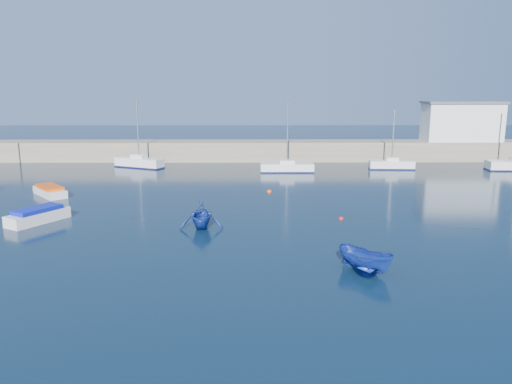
{
  "coord_description": "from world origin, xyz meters",
  "views": [
    {
      "loc": [
        1.61,
        -21.46,
        9.73
      ],
      "look_at": [
        1.96,
        17.21,
        1.6
      ],
      "focal_mm": 35.0,
      "sensor_mm": 36.0,
      "label": 1
    }
  ],
  "objects_px": {
    "motorboat_1": "(38,215)",
    "motorboat_2": "(50,191)",
    "sailboat_7": "(392,164)",
    "dinghy_center": "(365,265)",
    "sailboat_5": "(139,162)",
    "sailboat_6": "(287,167)",
    "dinghy_left": "(201,215)",
    "harbor_office": "(462,122)",
    "dinghy_right": "(365,260)"
  },
  "relations": [
    {
      "from": "sailboat_7",
      "to": "dinghy_right",
      "type": "relative_size",
      "value": 2.14
    },
    {
      "from": "harbor_office",
      "to": "dinghy_left",
      "type": "bearing_deg",
      "value": -133.7
    },
    {
      "from": "motorboat_1",
      "to": "dinghy_left",
      "type": "bearing_deg",
      "value": 23.62
    },
    {
      "from": "motorboat_1",
      "to": "motorboat_2",
      "type": "xyz_separation_m",
      "value": [
        -2.79,
        9.25,
        -0.08
      ]
    },
    {
      "from": "motorboat_1",
      "to": "motorboat_2",
      "type": "height_order",
      "value": "motorboat_1"
    },
    {
      "from": "harbor_office",
      "to": "sailboat_7",
      "type": "xyz_separation_m",
      "value": [
        -11.41,
        -7.83,
        -4.51
      ]
    },
    {
      "from": "sailboat_7",
      "to": "motorboat_1",
      "type": "height_order",
      "value": "sailboat_7"
    },
    {
      "from": "sailboat_6",
      "to": "dinghy_left",
      "type": "relative_size",
      "value": 2.32
    },
    {
      "from": "dinghy_right",
      "to": "harbor_office",
      "type": "bearing_deg",
      "value": 18.86
    },
    {
      "from": "sailboat_5",
      "to": "motorboat_1",
      "type": "relative_size",
      "value": 1.77
    },
    {
      "from": "dinghy_center",
      "to": "dinghy_left",
      "type": "xyz_separation_m",
      "value": [
        -9.67,
        8.55,
        0.59
      ]
    },
    {
      "from": "harbor_office",
      "to": "sailboat_6",
      "type": "relative_size",
      "value": 1.23
    },
    {
      "from": "dinghy_left",
      "to": "sailboat_5",
      "type": "bearing_deg",
      "value": 107.8
    },
    {
      "from": "sailboat_7",
      "to": "motorboat_1",
      "type": "relative_size",
      "value": 1.51
    },
    {
      "from": "sailboat_7",
      "to": "sailboat_5",
      "type": "bearing_deg",
      "value": 90.14
    },
    {
      "from": "sailboat_6",
      "to": "dinghy_left",
      "type": "bearing_deg",
      "value": 161.92
    },
    {
      "from": "harbor_office",
      "to": "sailboat_5",
      "type": "relative_size",
      "value": 1.19
    },
    {
      "from": "sailboat_5",
      "to": "sailboat_7",
      "type": "bearing_deg",
      "value": -68.38
    },
    {
      "from": "sailboat_5",
      "to": "motorboat_1",
      "type": "height_order",
      "value": "sailboat_5"
    },
    {
      "from": "motorboat_2",
      "to": "dinghy_left",
      "type": "relative_size",
      "value": 1.28
    },
    {
      "from": "harbor_office",
      "to": "dinghy_left",
      "type": "height_order",
      "value": "harbor_office"
    },
    {
      "from": "sailboat_5",
      "to": "motorboat_1",
      "type": "bearing_deg",
      "value": -159.24
    },
    {
      "from": "sailboat_5",
      "to": "dinghy_left",
      "type": "xyz_separation_m",
      "value": [
        10.37,
        -27.27,
        0.28
      ]
    },
    {
      "from": "motorboat_2",
      "to": "sailboat_5",
      "type": "bearing_deg",
      "value": 33.95
    },
    {
      "from": "motorboat_1",
      "to": "dinghy_right",
      "type": "xyz_separation_m",
      "value": [
        21.83,
        -10.18,
        0.12
      ]
    },
    {
      "from": "sailboat_5",
      "to": "sailboat_6",
      "type": "bearing_deg",
      "value": -76.67
    },
    {
      "from": "sailboat_7",
      "to": "sailboat_6",
      "type": "bearing_deg",
      "value": 101.96
    },
    {
      "from": "harbor_office",
      "to": "sailboat_5",
      "type": "bearing_deg",
      "value": -171.73
    },
    {
      "from": "sailboat_5",
      "to": "sailboat_6",
      "type": "distance_m",
      "value": 18.45
    },
    {
      "from": "sailboat_5",
      "to": "sailboat_7",
      "type": "distance_m",
      "value": 30.95
    },
    {
      "from": "dinghy_center",
      "to": "dinghy_right",
      "type": "bearing_deg",
      "value": -86.84
    },
    {
      "from": "motorboat_2",
      "to": "dinghy_right",
      "type": "relative_size",
      "value": 1.34
    },
    {
      "from": "sailboat_5",
      "to": "motorboat_2",
      "type": "distance_m",
      "value": 17.08
    },
    {
      "from": "dinghy_center",
      "to": "sailboat_5",
      "type": "bearing_deg",
      "value": 123.13
    },
    {
      "from": "sailboat_5",
      "to": "dinghy_center",
      "type": "relative_size",
      "value": 2.61
    },
    {
      "from": "motorboat_1",
      "to": "dinghy_right",
      "type": "height_order",
      "value": "dinghy_right"
    },
    {
      "from": "harbor_office",
      "to": "sailboat_7",
      "type": "distance_m",
      "value": 14.56
    },
    {
      "from": "sailboat_5",
      "to": "dinghy_right",
      "type": "distance_m",
      "value": 41.11
    },
    {
      "from": "motorboat_1",
      "to": "dinghy_right",
      "type": "distance_m",
      "value": 24.09
    },
    {
      "from": "dinghy_center",
      "to": "dinghy_left",
      "type": "relative_size",
      "value": 0.92
    },
    {
      "from": "motorboat_2",
      "to": "dinghy_center",
      "type": "xyz_separation_m",
      "value": [
        24.62,
        -19.37,
        -0.11
      ]
    },
    {
      "from": "motorboat_1",
      "to": "dinghy_center",
      "type": "xyz_separation_m",
      "value": [
        21.83,
        -10.11,
        -0.19
      ]
    },
    {
      "from": "motorboat_2",
      "to": "dinghy_left",
      "type": "height_order",
      "value": "dinghy_left"
    },
    {
      "from": "sailboat_5",
      "to": "sailboat_6",
      "type": "xyz_separation_m",
      "value": [
        18.08,
        -3.64,
        -0.08
      ]
    },
    {
      "from": "sailboat_5",
      "to": "dinghy_left",
      "type": "height_order",
      "value": "sailboat_5"
    },
    {
      "from": "harbor_office",
      "to": "motorboat_2",
      "type": "relative_size",
      "value": 2.23
    },
    {
      "from": "sailboat_7",
      "to": "dinghy_left",
      "type": "distance_m",
      "value": 32.81
    },
    {
      "from": "sailboat_7",
      "to": "dinghy_center",
      "type": "distance_m",
      "value": 35.83
    },
    {
      "from": "harbor_office",
      "to": "sailboat_7",
      "type": "bearing_deg",
      "value": -145.54
    },
    {
      "from": "motorboat_2",
      "to": "sailboat_6",
      "type": "bearing_deg",
      "value": -11.02
    }
  ]
}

